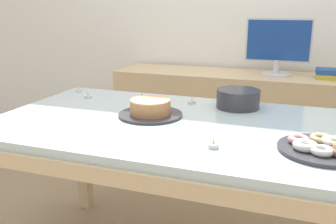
{
  "coord_description": "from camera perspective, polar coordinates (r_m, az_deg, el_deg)",
  "views": [
    {
      "loc": [
        0.46,
        -1.47,
        1.26
      ],
      "look_at": [
        -0.04,
        -0.07,
        0.84
      ],
      "focal_mm": 40.0,
      "sensor_mm": 36.0,
      "label": 1
    }
  ],
  "objects": [
    {
      "name": "tealight_near_front",
      "position": [
        1.33,
        6.93,
        -5.01
      ],
      "size": [
        0.04,
        0.04,
        0.04
      ],
      "color": "silver",
      "rests_on": "dining_table"
    },
    {
      "name": "wall_back",
      "position": [
        2.93,
        11.12,
        16.39
      ],
      "size": [
        8.0,
        0.1,
        2.6
      ],
      "primitive_type": "cube",
      "color": "white",
      "rests_on": "ground"
    },
    {
      "name": "pastry_platter",
      "position": [
        1.39,
        22.49,
        -5.03
      ],
      "size": [
        0.3,
        0.3,
        0.04
      ],
      "color": "#333338",
      "rests_on": "dining_table"
    },
    {
      "name": "tealight_right_edge",
      "position": [
        2.07,
        -12.07,
        2.34
      ],
      "size": [
        0.04,
        0.04,
        0.04
      ],
      "color": "silver",
      "rests_on": "dining_table"
    },
    {
      "name": "plate_stack",
      "position": [
        1.86,
        10.62,
        2.01
      ],
      "size": [
        0.21,
        0.21,
        0.09
      ],
      "color": "#333338",
      "rests_on": "dining_table"
    },
    {
      "name": "dining_table",
      "position": [
        1.64,
        2.14,
        -4.56
      ],
      "size": [
        1.68,
        0.95,
        0.78
      ],
      "color": "silver",
      "rests_on": "ground"
    },
    {
      "name": "sideboard",
      "position": [
        2.77,
        9.17,
        -2.34
      ],
      "size": [
        1.62,
        0.44,
        0.81
      ],
      "color": "#D1B284",
      "rests_on": "ground"
    },
    {
      "name": "tealight_left_edge",
      "position": [
        1.91,
        3.66,
        1.57
      ],
      "size": [
        0.04,
        0.04,
        0.04
      ],
      "color": "silver",
      "rests_on": "dining_table"
    },
    {
      "name": "computer_monitor",
      "position": [
        2.61,
        16.38,
        9.43
      ],
      "size": [
        0.42,
        0.2,
        0.38
      ],
      "color": "silver",
      "rests_on": "sideboard"
    },
    {
      "name": "tealight_near_cakes",
      "position": [
        2.23,
        -13.39,
        3.24
      ],
      "size": [
        0.04,
        0.04,
        0.04
      ],
      "color": "silver",
      "rests_on": "dining_table"
    },
    {
      "name": "cake_chocolate_round",
      "position": [
        1.69,
        -2.7,
        0.45
      ],
      "size": [
        0.29,
        0.29,
        0.08
      ],
      "color": "#333338",
      "rests_on": "dining_table"
    },
    {
      "name": "book_stack",
      "position": [
        2.64,
        24.14,
        5.27
      ],
      "size": [
        0.24,
        0.19,
        0.06
      ],
      "color": "#B29933",
      "rests_on": "sideboard"
    },
    {
      "name": "tealight_centre",
      "position": [
        2.02,
        -4.03,
        2.37
      ],
      "size": [
        0.04,
        0.04,
        0.04
      ],
      "color": "silver",
      "rests_on": "dining_table"
    }
  ]
}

